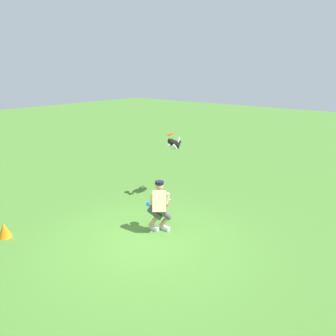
# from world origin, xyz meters

# --- Properties ---
(ground_plane) EXTENTS (60.00, 60.00, 0.00)m
(ground_plane) POSITION_xyz_m (0.00, 0.00, 0.00)
(ground_plane) COLOR #487B2E
(person) EXTENTS (0.71, 0.56, 1.29)m
(person) POSITION_xyz_m (0.16, -0.75, 0.70)
(person) COLOR silver
(person) RESTS_ON ground_plane
(dog) EXTENTS (0.47, 0.98, 0.55)m
(dog) POSITION_xyz_m (1.61, -3.15, 1.64)
(dog) COLOR black
(frisbee_flying) EXTENTS (0.23, 0.23, 0.12)m
(frisbee_flying) POSITION_xyz_m (1.57, -2.92, 2.02)
(frisbee_flying) COLOR #F24F14
(frisbee_held) EXTENTS (0.27, 0.27, 0.08)m
(frisbee_held) POSITION_xyz_m (0.54, -0.83, 0.61)
(frisbee_held) COLOR #1A8EED
(frisbee_held) RESTS_ON person
(training_cone) EXTENTS (0.33, 0.33, 0.37)m
(training_cone) POSITION_xyz_m (2.83, 1.97, 0.19)
(training_cone) COLOR orange
(training_cone) RESTS_ON ground_plane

